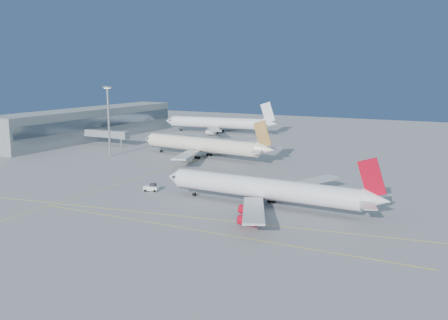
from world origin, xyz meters
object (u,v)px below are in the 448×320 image
airliner_etihad (204,145)px  pushback_tug (151,188)px  airliner_virgin (267,189)px  airliner_third (220,123)px  light_mast (108,115)px

airliner_etihad → pushback_tug: size_ratio=14.44×
airliner_virgin → airliner_etihad: (-48.51, 54.44, 0.46)m
airliner_third → pushback_tug: 133.03m
pushback_tug → light_mast: (-47.77, 39.62, 15.10)m
airliner_virgin → pushback_tug: airliner_virgin is taller
pushback_tug → light_mast: size_ratio=0.16×
airliner_virgin → light_mast: size_ratio=2.18×
airliner_etihad → light_mast: light_mast is taller
airliner_virgin → light_mast: bearing=156.5°
airliner_third → light_mast: (-3.71, -85.84, 10.86)m
airliner_third → light_mast: light_mast is taller
airliner_virgin → pushback_tug: bearing=-178.2°
airliner_third → pushback_tug: (44.06, -125.45, -4.24)m
pushback_tug → light_mast: bearing=125.0°
airliner_etihad → light_mast: bearing=-150.1°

